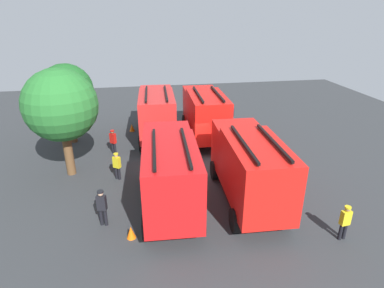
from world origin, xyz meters
name	(u,v)px	position (x,y,z in m)	size (l,w,h in m)	color
ground_plane	(192,164)	(0.00, 0.00, 0.00)	(46.05, 46.05, 0.00)	#2D3033
fire_truck_0	(249,165)	(-4.81, -2.08, 2.15)	(7.29, 2.99, 3.88)	red
fire_truck_1	(205,112)	(4.11, -1.67, 2.15)	(7.26, 2.91, 3.88)	red
fire_truck_2	(170,170)	(-4.66, 1.88, 2.15)	(7.31, 3.05, 3.88)	red
fire_truck_3	(157,112)	(4.84, 1.87, 2.15)	(7.31, 3.04, 3.88)	red
firefighter_0	(345,221)	(-8.34, -5.26, 0.94)	(0.29, 0.44, 1.68)	black
firefighter_1	(113,141)	(2.49, 5.08, 0.97)	(0.46, 0.47, 1.73)	black
firefighter_2	(231,114)	(6.67, -4.54, 1.03)	(0.48, 0.37, 1.81)	black
firefighter_3	(117,165)	(-1.24, 4.66, 0.93)	(0.44, 0.48, 1.67)	black
firefighter_4	(102,206)	(-5.58, 5.13, 1.05)	(0.34, 0.47, 1.84)	black
tree_0	(61,106)	(-0.08, 7.50, 4.32)	(4.15, 4.15, 6.43)	brown
tree_1	(67,91)	(5.18, 8.18, 3.93)	(3.77, 3.77, 5.84)	brown
traffic_cone_0	(131,232)	(-6.72, 3.87, 0.29)	(0.41, 0.41, 0.58)	#F2600C
traffic_cone_1	(132,128)	(6.73, 3.88, 0.30)	(0.42, 0.42, 0.60)	#F2600C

